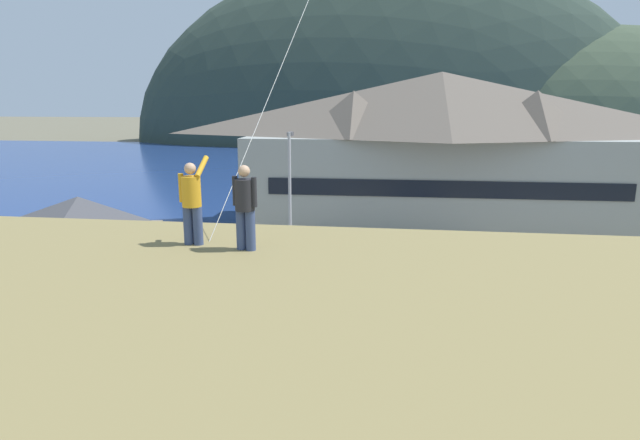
# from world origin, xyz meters

# --- Properties ---
(ground_plane) EXTENTS (600.00, 600.00, 0.00)m
(ground_plane) POSITION_xyz_m (0.00, 0.00, 0.00)
(ground_plane) COLOR #66604C
(parking_lot_pad) EXTENTS (40.00, 20.00, 0.10)m
(parking_lot_pad) POSITION_xyz_m (0.00, 5.00, 0.05)
(parking_lot_pad) COLOR gray
(parking_lot_pad) RESTS_ON ground
(bay_water) EXTENTS (360.00, 84.00, 0.03)m
(bay_water) POSITION_xyz_m (0.00, 60.00, 0.01)
(bay_water) COLOR navy
(bay_water) RESTS_ON ground
(far_hill_west_ridge) EXTENTS (121.41, 45.27, 82.31)m
(far_hill_west_ridge) POSITION_xyz_m (2.14, 109.38, 0.00)
(far_hill_west_ridge) COLOR #2D3D33
(far_hill_west_ridge) RESTS_ON ground
(far_hill_east_peak) EXTENTS (82.25, 51.14, 50.64)m
(far_hill_east_peak) POSITION_xyz_m (48.18, 110.53, 0.00)
(far_hill_east_peak) COLOR #3D4C38
(far_hill_east_peak) RESTS_ON ground
(harbor_lodge) EXTENTS (28.92, 11.33, 11.33)m
(harbor_lodge) POSITION_xyz_m (6.92, 22.47, 6.01)
(harbor_lodge) COLOR #999E99
(harbor_lodge) RESTS_ON ground
(storage_shed_near_lot) EXTENTS (7.02, 5.72, 5.27)m
(storage_shed_near_lot) POSITION_xyz_m (-9.75, 4.13, 2.73)
(storage_shed_near_lot) COLOR #756B5B
(storage_shed_near_lot) RESTS_ON ground
(wharf_dock) EXTENTS (3.20, 12.19, 0.70)m
(wharf_dock) POSITION_xyz_m (-3.04, 34.58, 0.35)
(wharf_dock) COLOR #70604C
(wharf_dock) RESTS_ON ground
(moored_boat_wharfside) EXTENTS (2.89, 7.31, 2.16)m
(moored_boat_wharfside) POSITION_xyz_m (-6.51, 32.55, 0.72)
(moored_boat_wharfside) COLOR #23564C
(moored_boat_wharfside) RESTS_ON ground
(parked_car_mid_row_center) EXTENTS (4.32, 2.30, 1.82)m
(parked_car_mid_row_center) POSITION_xyz_m (6.19, 5.39, 1.06)
(parked_car_mid_row_center) COLOR navy
(parked_car_mid_row_center) RESTS_ON parking_lot_pad
(parked_car_lone_by_shed) EXTENTS (4.35, 2.37, 1.82)m
(parked_car_lone_by_shed) POSITION_xyz_m (-2.86, 1.03, 1.06)
(parked_car_lone_by_shed) COLOR silver
(parked_car_lone_by_shed) RESTS_ON parking_lot_pad
(parked_car_front_row_red) EXTENTS (4.35, 2.37, 1.82)m
(parked_car_front_row_red) POSITION_xyz_m (6.80, 0.43, 1.06)
(parked_car_front_row_red) COLOR slate
(parked_car_front_row_red) RESTS_ON parking_lot_pad
(parked_car_mid_row_near) EXTENTS (4.26, 2.18, 1.82)m
(parked_car_mid_row_near) POSITION_xyz_m (-4.01, 6.57, 1.06)
(parked_car_mid_row_near) COLOR #9EA3A8
(parked_car_mid_row_near) RESTS_ON parking_lot_pad
(parked_car_back_row_left) EXTENTS (4.27, 2.19, 1.82)m
(parked_car_back_row_left) POSITION_xyz_m (12.70, 6.43, 1.06)
(parked_car_back_row_left) COLOR silver
(parked_car_back_row_left) RESTS_ON parking_lot_pad
(parking_light_pole) EXTENTS (0.24, 0.78, 7.62)m
(parking_light_pole) POSITION_xyz_m (-1.70, 10.55, 4.45)
(parking_light_pole) COLOR #ADADB2
(parking_light_pole) RESTS_ON parking_lot_pad
(person_kite_flyer) EXTENTS (0.54, 0.65, 1.86)m
(person_kite_flyer) POSITION_xyz_m (-0.49, -6.22, 7.24)
(person_kite_flyer) COLOR #384770
(person_kite_flyer) RESTS_ON grassy_hill_foreground
(person_companion) EXTENTS (0.54, 0.40, 1.74)m
(person_companion) POSITION_xyz_m (0.73, -6.48, 7.22)
(person_companion) COLOR #384770
(person_companion) RESTS_ON grassy_hill_foreground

